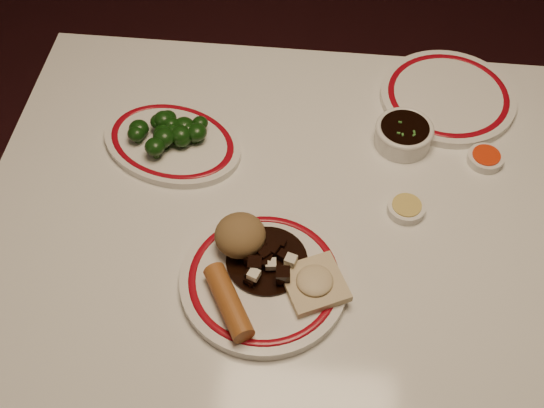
{
  "coord_description": "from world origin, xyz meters",
  "views": [
    {
      "loc": [
        -0.03,
        -0.67,
        1.68
      ],
      "look_at": [
        -0.1,
        0.0,
        0.8
      ],
      "focal_mm": 45.0,
      "sensor_mm": 36.0,
      "label": 1
    }
  ],
  "objects": [
    {
      "name": "soy_bowl",
      "position": [
        0.12,
        0.21,
        0.77
      ],
      "size": [
        0.1,
        0.1,
        0.04
      ],
      "color": "white",
      "rests_on": "dining_table"
    },
    {
      "name": "fried_wonton",
      "position": [
        -0.02,
        -0.12,
        0.78
      ],
      "size": [
        0.12,
        0.12,
        0.02
      ],
      "color": "#C9B68E",
      "rests_on": "main_plate"
    },
    {
      "name": "rice_mound",
      "position": [
        -0.14,
        -0.06,
        0.8
      ],
      "size": [
        0.08,
        0.08,
        0.06
      ],
      "primitive_type": "ellipsoid",
      "color": "olive",
      "rests_on": "main_plate"
    },
    {
      "name": "far_plate",
      "position": [
        0.21,
        0.33,
        0.76
      ],
      "size": [
        0.33,
        0.33,
        0.02
      ],
      "color": "white",
      "rests_on": "dining_table"
    },
    {
      "name": "dining_table",
      "position": [
        0.0,
        0.0,
        0.66
      ],
      "size": [
        1.2,
        0.9,
        0.75
      ],
      "color": "white",
      "rests_on": "ground"
    },
    {
      "name": "sweet_sour_dish",
      "position": [
        0.27,
        0.18,
        0.76
      ],
      "size": [
        0.06,
        0.06,
        0.02
      ],
      "color": "white",
      "rests_on": "dining_table"
    },
    {
      "name": "ground",
      "position": [
        0.0,
        0.0,
        0.0
      ],
      "size": [
        7.0,
        7.0,
        0.0
      ],
      "primitive_type": "plane",
      "color": "black",
      "rests_on": "ground"
    },
    {
      "name": "spring_roll",
      "position": [
        -0.14,
        -0.17,
        0.79
      ],
      "size": [
        0.09,
        0.13,
        0.03
      ],
      "primitive_type": "cylinder",
      "rotation": [
        1.57,
        0.0,
        0.52
      ],
      "color": "#A55E28",
      "rests_on": "main_plate"
    },
    {
      "name": "main_plate",
      "position": [
        -0.1,
        -0.12,
        0.76
      ],
      "size": [
        0.29,
        0.29,
        0.02
      ],
      "color": "white",
      "rests_on": "dining_table"
    },
    {
      "name": "stirfry_heap",
      "position": [
        -0.1,
        -0.09,
        0.78
      ],
      "size": [
        0.13,
        0.13,
        0.03
      ],
      "color": "black",
      "rests_on": "main_plate"
    },
    {
      "name": "broccoli_pile",
      "position": [
        -0.3,
        0.16,
        0.79
      ],
      "size": [
        0.14,
        0.1,
        0.05
      ],
      "color": "#23471C",
      "rests_on": "broccoli_plate"
    },
    {
      "name": "broccoli_plate",
      "position": [
        -0.3,
        0.16,
        0.76
      ],
      "size": [
        0.31,
        0.29,
        0.02
      ],
      "color": "white",
      "rests_on": "dining_table"
    },
    {
      "name": "mustard_dish",
      "position": [
        0.13,
        0.05,
        0.76
      ],
      "size": [
        0.06,
        0.06,
        0.02
      ],
      "color": "white",
      "rests_on": "dining_table"
    }
  ]
}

